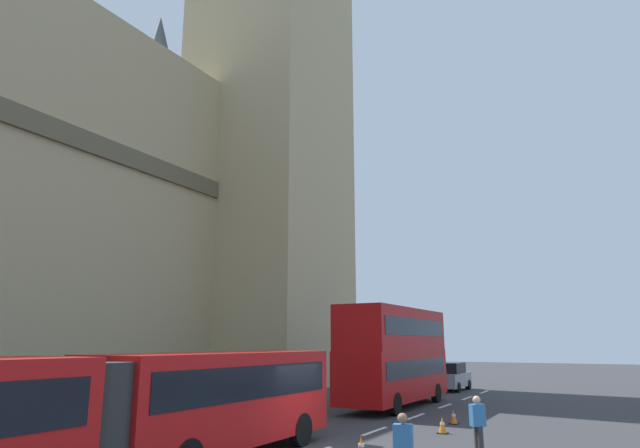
% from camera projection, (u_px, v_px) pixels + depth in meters
% --- Properties ---
extents(lane_centre_marking, '(39.00, 0.16, 0.01)m').
position_uv_depth(lane_centre_marking, '(375.00, 431.00, 19.82)').
color(lane_centre_marking, silver).
rests_on(lane_centre_marking, ground_plane).
extents(articulated_bus, '(17.81, 2.54, 2.90)m').
position_uv_depth(articulated_bus, '(79.00, 411.00, 11.50)').
color(articulated_bus, red).
rests_on(articulated_bus, ground_plane).
extents(double_decker_bus, '(9.69, 2.54, 4.90)m').
position_uv_depth(double_decker_bus, '(395.00, 352.00, 27.76)').
color(double_decker_bus, '#B20F0F').
rests_on(double_decker_bus, ground_plane).
extents(sedan_lead, '(4.40, 1.86, 1.85)m').
position_uv_depth(sedan_lead, '(451.00, 377.00, 36.91)').
color(sedan_lead, gray).
rests_on(sedan_lead, ground_plane).
extents(traffic_cone_west, '(0.36, 0.36, 0.58)m').
position_uv_depth(traffic_cone_west, '(361.00, 447.00, 15.33)').
color(traffic_cone_west, black).
rests_on(traffic_cone_west, ground_plane).
extents(traffic_cone_middle, '(0.36, 0.36, 0.58)m').
position_uv_depth(traffic_cone_middle, '(442.00, 425.00, 19.37)').
color(traffic_cone_middle, black).
rests_on(traffic_cone_middle, ground_plane).
extents(traffic_cone_east, '(0.36, 0.36, 0.58)m').
position_uv_depth(traffic_cone_east, '(454.00, 417.00, 21.64)').
color(traffic_cone_east, black).
rests_on(traffic_cone_east, ground_plane).
extents(pedestrian_by_kerb, '(0.45, 0.46, 1.69)m').
position_uv_depth(pedestrian_by_kerb, '(478.00, 424.00, 15.34)').
color(pedestrian_by_kerb, '#333333').
rests_on(pedestrian_by_kerb, ground_plane).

